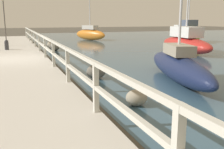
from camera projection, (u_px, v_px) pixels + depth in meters
The scene contains 14 objects.
ground_plane at pixel (11, 66), 12.09m from camera, with size 120.00×120.00×0.00m, color #4C473D.
dock_walkway at pixel (11, 63), 12.05m from camera, with size 3.37×36.00×0.34m.
railing at pixel (45, 43), 12.43m from camera, with size 0.10×32.50×1.00m.
boulder_mid_strip at pixel (53, 45), 19.30m from camera, with size 0.79×0.71×0.59m.
boulder_upstream at pixel (137, 98), 6.56m from camera, with size 0.55×0.50×0.41m.
boulder_near_dock at pixel (96, 72), 9.55m from camera, with size 0.70×0.63×0.52m.
boulder_water_edge at pixel (54, 47), 18.04m from camera, with size 0.72×0.65×0.54m.
mooring_bollard at pixel (7, 45), 15.67m from camera, with size 0.24×0.24×0.60m.
dock_lamp at pixel (4, 9), 17.84m from camera, with size 0.27×0.27×3.31m.
sailboat_orange at pixel (90, 34), 27.53m from camera, with size 2.73×4.41×5.43m.
sailboat_navy at pixel (178, 65), 9.26m from camera, with size 2.52×5.76×6.98m.
sailboat_blue at pixel (179, 32), 32.32m from camera, with size 2.80×4.87×4.82m.
sailboat_red at pixel (185, 42), 17.04m from camera, with size 2.21×5.76×5.80m.
sailboat_yellow at pixel (188, 33), 25.23m from camera, with size 2.55×5.08×5.46m.
Camera 1 is at (0.13, -12.79, 2.12)m, focal length 42.00 mm.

